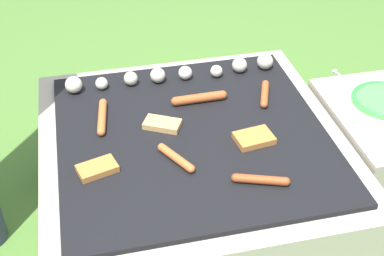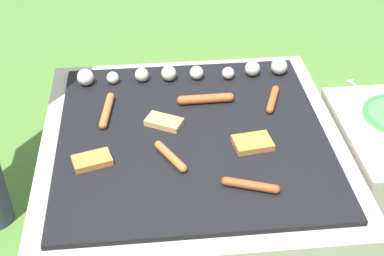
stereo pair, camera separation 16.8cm
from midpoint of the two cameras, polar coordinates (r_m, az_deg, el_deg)
The scene contains 13 objects.
ground_plane at distance 1.99m, azimuth -2.46°, elevation -10.59°, with size 14.00×14.00×0.00m, color #47702D.
grill at distance 1.83m, azimuth -2.63°, elevation -6.07°, with size 0.96×0.96×0.44m.
side_ledge at distance 2.01m, azimuth 17.14°, elevation -3.40°, with size 0.39×0.50×0.44m.
sausage_mid_left at distance 1.82m, azimuth -1.86°, elevation 3.11°, with size 0.20×0.03×0.03m.
sausage_mid_right at distance 1.58m, azimuth -4.77°, elevation -3.31°, with size 0.09×0.14×0.02m.
sausage_front_right at distance 1.51m, azimuth 4.18°, elevation -5.66°, with size 0.16×0.07×0.03m.
sausage_back_left at distance 1.78m, azimuth -12.25°, elevation 1.08°, with size 0.05×0.19×0.03m.
sausage_front_center at distance 1.86m, azimuth 5.22°, elevation 3.56°, with size 0.07×0.15×0.03m.
bread_slice_right at distance 1.66m, azimuth 3.76°, elevation -1.19°, with size 0.13×0.10×0.02m.
bread_slice_center at distance 1.72m, azimuth -5.98°, elevation 0.31°, with size 0.13×0.11×0.02m.
bread_slice_left at distance 1.59m, azimuth -13.09°, elevation -4.34°, with size 0.13×0.10×0.02m.
mushroom_row at distance 1.94m, azimuth -4.17°, elevation 5.79°, with size 0.77×0.07×0.06m.
fork_utensil at distance 1.99m, azimuth 14.30°, elevation 4.60°, with size 0.07×0.21×0.01m.
Camera 1 is at (-0.30, -1.31, 1.47)m, focal length 50.00 mm.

